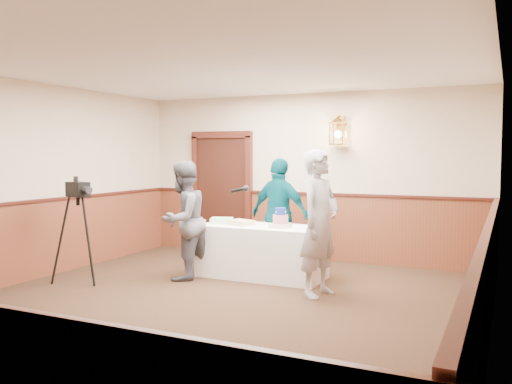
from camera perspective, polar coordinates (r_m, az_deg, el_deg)
ground at (r=6.29m, az=-5.94°, el=-12.47°), size 7.00×7.00×0.00m
room_shell at (r=6.45m, az=-4.37°, el=1.69°), size 6.02×7.02×2.81m
display_table at (r=7.88m, az=0.62°, el=-6.26°), size 1.80×0.80×0.75m
tiered_cake at (r=7.64m, az=2.60°, el=-2.93°), size 0.29×0.29×0.28m
sheet_cake_yellow at (r=7.90m, az=-1.62°, el=-3.23°), size 0.41×0.36×0.07m
sheet_cake_green at (r=8.17m, az=-3.63°, el=-2.99°), size 0.38×0.35×0.07m
interviewer at (r=7.77m, az=-7.67°, el=-2.95°), size 1.50×0.86×1.69m
baker at (r=6.82m, az=6.70°, el=-3.26°), size 0.59×0.76×1.84m
assistant_p at (r=8.25m, az=2.53°, el=-2.39°), size 1.08×0.63×1.72m
tv_camera_rig at (r=7.91m, az=-18.14°, el=-4.57°), size 0.55×0.51×1.40m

